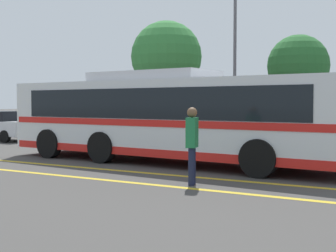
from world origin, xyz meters
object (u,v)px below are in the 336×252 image
object	(u,v)px
pedestrian_0	(192,140)
tree_0	(298,66)
transit_bus	(168,116)
parked_car_1	(89,130)
tree_1	(166,57)
street_lamp	(235,38)
parked_car_0	(3,126)
parked_car_2	(206,133)

from	to	relation	value
pedestrian_0	tree_0	distance (m)	12.66
transit_bus	parked_car_1	bearing A→B (deg)	-116.22
tree_1	street_lamp	bearing A→B (deg)	-13.33
parked_car_0	parked_car_2	xyz separation A→B (m)	(11.23, 0.33, -0.03)
pedestrian_0	tree_0	world-z (taller)	tree_0
parked_car_2	street_lamp	bearing A→B (deg)	-1.61
parked_car_0	street_lamp	bearing A→B (deg)	-73.25
tree_0	parked_car_0	bearing A→B (deg)	-158.05
parked_car_2	street_lamp	world-z (taller)	street_lamp
parked_car_2	pedestrian_0	size ratio (longest dim) A/B	2.52
tree_1	tree_0	bearing A→B (deg)	13.26
parked_car_0	tree_0	distance (m)	14.91
transit_bus	parked_car_1	distance (m)	7.22
tree_0	parked_car_1	bearing A→B (deg)	-145.89
transit_bus	parked_car_1	size ratio (longest dim) A/B	3.02
tree_0	tree_1	bearing A→B (deg)	-166.74
parked_car_1	tree_0	world-z (taller)	tree_0
parked_car_0	tree_0	size ratio (longest dim) A/B	0.78
parked_car_1	parked_car_2	xyz separation A→B (m)	(5.70, 0.31, 0.02)
pedestrian_0	street_lamp	world-z (taller)	street_lamp
parked_car_2	tree_1	size ratio (longest dim) A/B	0.75
street_lamp	tree_1	bearing A→B (deg)	166.67
transit_bus	parked_car_1	xyz separation A→B (m)	(-6.16, 3.68, -0.80)
parked_car_0	tree_1	size ratio (longest dim) A/B	0.66
tree_1	parked_car_0	bearing A→B (deg)	-151.37
parked_car_0	parked_car_1	distance (m)	5.53
transit_bus	pedestrian_0	world-z (taller)	transit_bus
street_lamp	tree_0	distance (m)	3.47
transit_bus	tree_0	distance (m)	9.56
parked_car_0	transit_bus	bearing A→B (deg)	-105.61
parked_car_0	tree_1	bearing A→B (deg)	-59.60
pedestrian_0	transit_bus	bearing A→B (deg)	23.14
parked_car_0	street_lamp	world-z (taller)	street_lamp
parked_car_2	tree_0	distance (m)	6.35
parked_car_2	pedestrian_0	xyz separation A→B (m)	(2.94, -7.24, 0.31)
street_lamp	tree_1	distance (m)	4.18
transit_bus	parked_car_2	size ratio (longest dim) A/B	2.64
parked_car_0	pedestrian_0	size ratio (longest dim) A/B	2.19
pedestrian_0	tree_1	world-z (taller)	tree_1
pedestrian_0	parked_car_2	bearing A→B (deg)	7.89
parked_car_0	parked_car_2	world-z (taller)	parked_car_0
parked_car_0	tree_1	distance (m)	9.04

